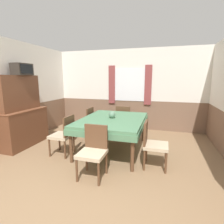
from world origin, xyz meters
The scene contains 12 objects.
ground_plane centered at (0.00, 0.00, 0.00)m, with size 16.00×16.00×0.00m, color #846647.
wall_back centered at (0.00, 4.23, 1.31)m, with size 5.24×0.10×2.60m.
wall_left centered at (-2.44, 2.10, 1.30)m, with size 0.05×4.60×2.60m.
dining_table centered at (0.03, 2.27, 0.66)m, with size 1.43×1.88×0.76m.
chair_head_near centered at (0.03, 1.10, 0.48)m, with size 0.44×0.44×0.88m.
chair_left_near centered at (-0.91, 1.71, 0.48)m, with size 0.44×0.44×0.88m.
chair_right_near centered at (0.98, 1.71, 0.48)m, with size 0.44×0.44×0.88m.
chair_left_far centered at (-0.91, 2.82, 0.48)m, with size 0.44×0.44×0.88m.
chair_head_window centered at (0.03, 3.44, 0.48)m, with size 0.44×0.44×0.88m.
sideboard centered at (-2.20, 1.92, 0.73)m, with size 0.46×1.28×1.75m.
tv centered at (-2.16, 2.01, 1.89)m, with size 0.29×0.46×0.28m.
vase centered at (0.01, 2.30, 0.84)m, with size 0.16×0.16×0.16m.
Camera 1 is at (1.14, -1.49, 1.68)m, focal length 28.00 mm.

